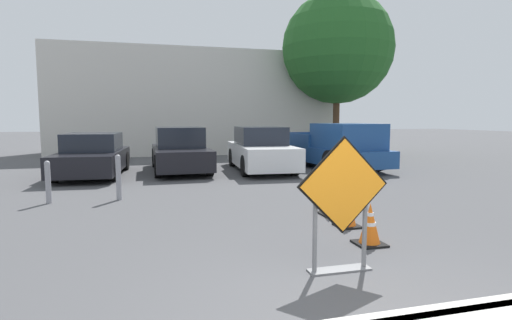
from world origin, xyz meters
The scene contains 13 objects.
ground_plane centered at (0.00, 10.00, 0.00)m, with size 96.00×96.00×0.00m, color #4C4C4F.
road_closed_sign centered at (0.36, 1.32, 0.88)m, with size 1.12×0.20×1.58m.
traffic_cone_nearest centered at (1.21, 2.13, 0.29)m, with size 0.40×0.40×0.60m.
traffic_cone_second centered at (1.36, 3.06, 0.30)m, with size 0.38×0.38×0.61m.
traffic_cone_third centered at (1.50, 3.89, 0.35)m, with size 0.47×0.47×0.72m.
parked_car_nearest centered at (-3.47, 10.52, 0.61)m, with size 2.01×4.26×1.32m.
parked_car_second centered at (-0.77, 10.93, 0.68)m, with size 1.83×4.42×1.49m.
parked_car_third centered at (1.94, 10.43, 0.69)m, with size 2.00×4.62×1.50m.
pickup_truck centered at (4.66, 10.35, 0.73)m, with size 2.25×5.66×1.61m.
bollard_nearest centered at (-2.43, 6.34, 0.53)m, with size 0.12×0.12×1.00m.
bollard_second centered at (-3.83, 6.34, 0.48)m, with size 0.12×0.12×0.91m.
building_facade_backdrop centered at (0.77, 18.97, 2.58)m, with size 14.23×5.00×5.17m.
street_tree_behind_lot centered at (7.20, 15.37, 5.18)m, with size 5.37×5.37×7.88m.
Camera 1 is at (-1.76, -2.75, 1.77)m, focal length 28.00 mm.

